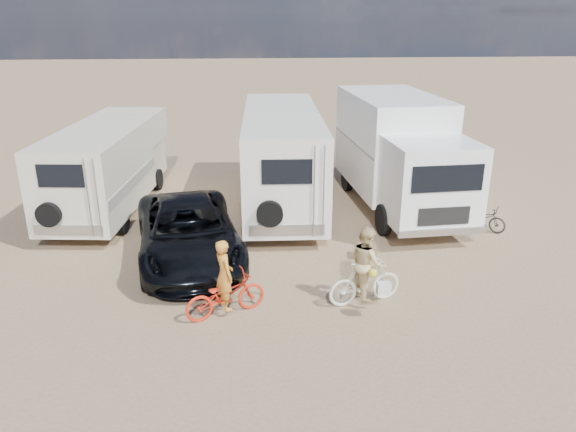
{
  "coord_description": "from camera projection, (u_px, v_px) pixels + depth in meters",
  "views": [
    {
      "loc": [
        -0.77,
        -10.75,
        6.31
      ],
      "look_at": [
        0.24,
        2.58,
        1.3
      ],
      "focal_mm": 34.21,
      "sensor_mm": 36.0,
      "label": 1
    }
  ],
  "objects": [
    {
      "name": "rider_man",
      "position": [
        225.0,
        282.0,
        11.87
      ],
      "size": [
        0.59,
        0.69,
        1.6
      ],
      "primitive_type": "imported",
      "rotation": [
        0.0,
        0.0,
        1.98
      ],
      "color": "orange",
      "rests_on": "ground"
    },
    {
      "name": "crate",
      "position": [
        367.0,
        252.0,
        14.86
      ],
      "size": [
        0.53,
        0.53,
        0.37
      ],
      "primitive_type": "cube",
      "rotation": [
        0.0,
        0.0,
        -0.15
      ],
      "color": "#816049",
      "rests_on": "ground"
    },
    {
      "name": "box_truck",
      "position": [
        401.0,
        156.0,
        18.05
      ],
      "size": [
        3.17,
        7.49,
        3.67
      ],
      "primitive_type": null,
      "rotation": [
        0.0,
        0.0,
        0.07
      ],
      "color": "white",
      "rests_on": "ground"
    },
    {
      "name": "cooler",
      "position": [
        180.0,
        242.0,
        15.32
      ],
      "size": [
        0.72,
        0.61,
        0.5
      ],
      "primitive_type": "cube",
      "rotation": [
        0.0,
        0.0,
        -0.28
      ],
      "color": "navy",
      "rests_on": "ground"
    },
    {
      "name": "rv_left",
      "position": [
        109.0,
        168.0,
        18.17
      ],
      "size": [
        2.96,
        7.45,
        2.82
      ],
      "primitive_type": null,
      "rotation": [
        0.0,
        0.0,
        -0.1
      ],
      "color": "silver",
      "rests_on": "ground"
    },
    {
      "name": "rv_main",
      "position": [
        282.0,
        160.0,
        18.44
      ],
      "size": [
        2.7,
        8.28,
        3.21
      ],
      "primitive_type": null,
      "rotation": [
        0.0,
        0.0,
        -0.03
      ],
      "color": "silver",
      "rests_on": "ground"
    },
    {
      "name": "bike_man",
      "position": [
        225.0,
        295.0,
        11.98
      ],
      "size": [
        1.94,
        1.32,
        0.97
      ],
      "primitive_type": "imported",
      "rotation": [
        0.0,
        0.0,
        1.98
      ],
      "color": "red",
      "rests_on": "ground"
    },
    {
      "name": "dark_suv",
      "position": [
        188.0,
        232.0,
        14.65
      ],
      "size": [
        3.52,
        5.96,
        1.55
      ],
      "primitive_type": "imported",
      "rotation": [
        0.0,
        0.0,
        0.18
      ],
      "color": "black",
      "rests_on": "ground"
    },
    {
      "name": "bike_woman",
      "position": [
        365.0,
        282.0,
        12.46
      ],
      "size": [
        1.83,
        0.92,
        1.06
      ],
      "primitive_type": "imported",
      "rotation": [
        0.0,
        0.0,
        1.82
      ],
      "color": "beige",
      "rests_on": "ground"
    },
    {
      "name": "bike_parked",
      "position": [
        482.0,
        217.0,
        16.76
      ],
      "size": [
        1.45,
        1.43,
        0.79
      ],
      "primitive_type": "imported",
      "rotation": [
        0.0,
        0.0,
        0.8
      ],
      "color": "black",
      "rests_on": "ground"
    },
    {
      "name": "ground",
      "position": [
        286.0,
        311.0,
        12.3
      ],
      "size": [
        140.0,
        140.0,
        0.0
      ],
      "primitive_type": "plane",
      "color": "#9A7C5B",
      "rests_on": "ground"
    },
    {
      "name": "rider_woman",
      "position": [
        366.0,
        270.0,
        12.35
      ],
      "size": [
        0.82,
        0.95,
        1.69
      ],
      "primitive_type": "imported",
      "rotation": [
        0.0,
        0.0,
        1.82
      ],
      "color": "#D6BE7E",
      "rests_on": "ground"
    }
  ]
}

